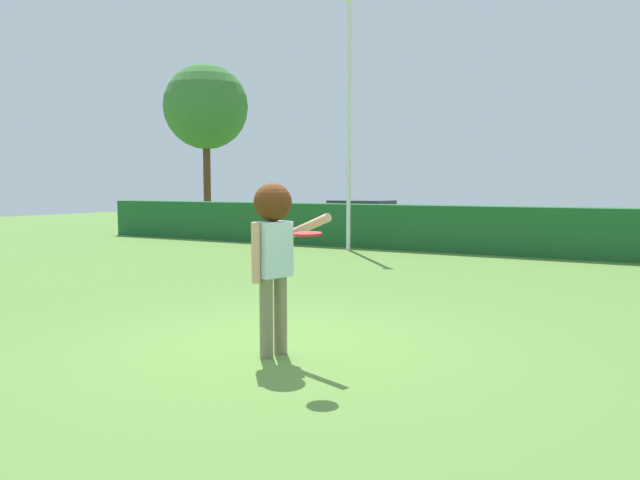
# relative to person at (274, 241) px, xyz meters

# --- Properties ---
(ground_plane) EXTENTS (60.00, 60.00, 0.00)m
(ground_plane) POSITION_rel_person_xyz_m (-0.20, 0.36, -1.21)
(ground_plane) COLOR #5C8439
(person) EXTENTS (0.84, 0.55, 1.82)m
(person) POSITION_rel_person_xyz_m (0.00, 0.00, 0.00)
(person) COLOR #787353
(person) RESTS_ON ground
(frisbee) EXTENTS (0.27, 0.27, 0.03)m
(frisbee) POSITION_rel_person_xyz_m (0.67, -0.44, 0.13)
(frisbee) COLOR red
(lamppost) EXTENTS (0.24, 0.24, 6.99)m
(lamppost) POSITION_rel_person_xyz_m (-4.17, 10.04, 2.60)
(lamppost) COLOR silver
(lamppost) RESTS_ON ground
(hedge_row) EXTENTS (27.42, 0.90, 1.26)m
(hedge_row) POSITION_rel_person_xyz_m (-0.20, 11.05, -0.58)
(hedge_row) COLOR #1F5B2B
(hedge_row) RESTS_ON ground
(parked_car_black) EXTENTS (4.25, 1.90, 1.25)m
(parked_car_black) POSITION_rel_person_xyz_m (-6.48, 15.74, -0.52)
(parked_car_black) COLOR black
(parked_car_black) RESTS_ON ground
(oak_tree) EXTENTS (3.70, 3.70, 7.11)m
(oak_tree) POSITION_rel_person_xyz_m (-14.21, 16.04, 4.02)
(oak_tree) COLOR brown
(oak_tree) RESTS_ON ground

